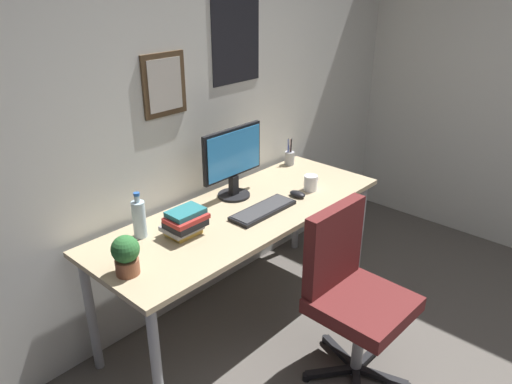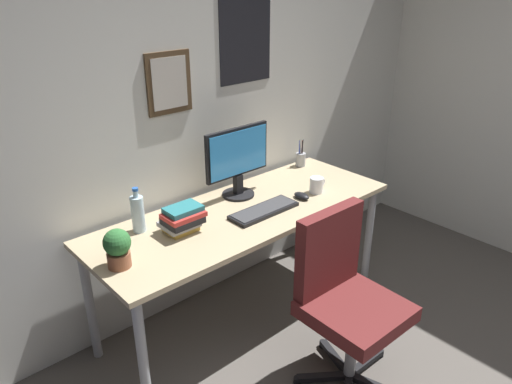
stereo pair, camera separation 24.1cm
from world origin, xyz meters
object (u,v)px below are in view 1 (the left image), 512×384
Objects in this scene: potted_plant at (126,254)px; book_stack_left at (185,223)px; pen_cup at (289,157)px; office_chair at (351,288)px; keyboard at (263,210)px; monitor at (233,160)px; water_bottle at (139,219)px; computer_mouse at (297,194)px; coffee_mug_near at (311,183)px.

book_stack_left is at bearing 11.49° from potted_plant.
potted_plant is at bearing -168.39° from pen_cup.
keyboard is (0.02, 0.63, 0.23)m from office_chair.
monitor reaches higher than office_chair.
water_bottle is (-0.65, 0.29, 0.09)m from keyboard.
book_stack_left is at bearing 169.60° from computer_mouse.
office_chair is at bearing -91.99° from keyboard.
water_bottle is at bearing 164.56° from coffee_mug_near.
monitor is at bearing 143.19° from coffee_mug_near.
computer_mouse is 0.56m from pen_cup.
keyboard is 0.71m from water_bottle.
water_bottle is at bearing 179.75° from monitor.
book_stack_left reaches higher than keyboard.
potted_plant is at bearing 142.46° from office_chair.
office_chair is 2.21× the size of keyboard.
monitor is 0.69m from pen_cup.
water_bottle is at bearing 136.74° from book_stack_left.
water_bottle reaches higher than coffee_mug_near.
office_chair is at bearing -94.02° from monitor.
keyboard is at bearing -2.69° from potted_plant.
computer_mouse is at bearing -136.05° from pen_cup.
office_chair is 0.73m from computer_mouse.
keyboard is 2.21× the size of potted_plant.
keyboard is 0.50m from book_stack_left.
computer_mouse is at bearing 62.17° from office_chair.
office_chair reaches higher than book_stack_left.
coffee_mug_near is at bearing 0.86° from computer_mouse.
monitor is at bearing 130.79° from computer_mouse.
monitor reaches higher than computer_mouse.
book_stack_left is at bearing -163.26° from monitor.
coffee_mug_near is 1.33m from potted_plant.
pen_cup is (0.66, 0.09, -0.19)m from monitor.
keyboard is 3.91× the size of computer_mouse.
keyboard is 1.70× the size of water_bottle.
office_chair is 2.07× the size of monitor.
computer_mouse is at bearing -49.21° from monitor.
monitor is 3.72× the size of coffee_mug_near.
office_chair is 4.53× the size of book_stack_left.
keyboard is (-0.04, -0.28, -0.23)m from monitor.
pen_cup is 0.95× the size of book_stack_left.
pen_cup is (1.59, 0.33, -0.05)m from potted_plant.
coffee_mug_near is at bearing -1.89° from keyboard.
potted_plant is (-0.87, 0.67, 0.32)m from office_chair.
keyboard is at bearing -152.21° from pen_cup.
coffee_mug_near is 0.59× the size of book_stack_left.
office_chair reaches higher than pen_cup.
coffee_mug_near is 0.93m from book_stack_left.
potted_plant is at bearing 177.58° from coffee_mug_near.
monitor is at bearing -172.52° from pen_cup.
office_chair is 0.67m from keyboard.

